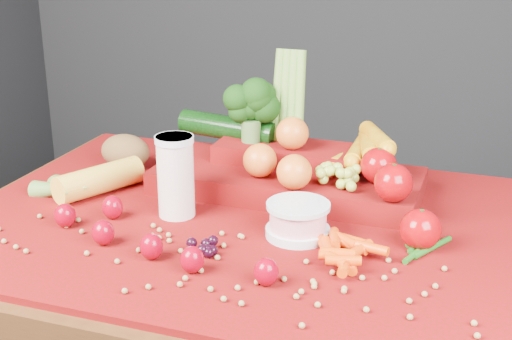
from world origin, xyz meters
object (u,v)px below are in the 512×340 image
(yogurt_bowl, at_px, (298,219))
(produce_mound, at_px, (296,164))
(table, at_px, (252,272))
(milk_glass, at_px, (176,173))

(yogurt_bowl, relative_size, produce_mound, 0.19)
(table, xyz_separation_m, yogurt_bowl, (0.10, -0.04, 0.14))
(table, xyz_separation_m, produce_mound, (0.03, 0.16, 0.16))
(milk_glass, distance_m, yogurt_bowl, 0.24)
(table, distance_m, yogurt_bowl, 0.17)
(milk_glass, xyz_separation_m, produce_mound, (0.17, 0.19, -0.02))
(table, relative_size, yogurt_bowl, 9.89)
(table, relative_size, milk_glass, 7.27)
(table, height_order, yogurt_bowl, yogurt_bowl)
(milk_glass, distance_m, produce_mound, 0.25)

